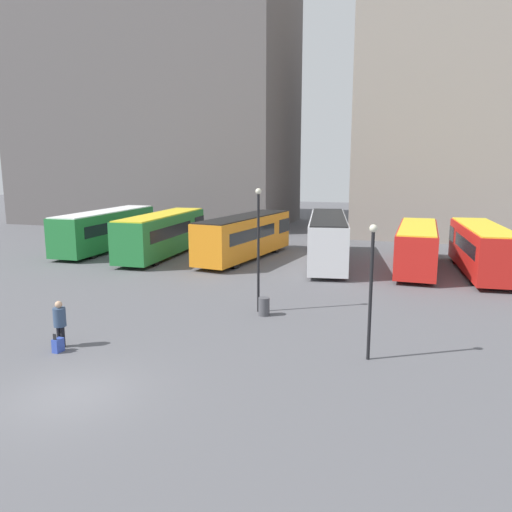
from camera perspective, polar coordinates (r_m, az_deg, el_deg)
ground_plane at (r=16.77m, az=-20.37°, el=-14.61°), size 160.00×160.00×0.00m
building_block_left at (r=62.53m, az=-11.48°, el=17.53°), size 31.74×15.53×29.66m
building_block_right at (r=55.35m, az=23.24°, el=18.30°), size 20.40×16.56×30.48m
bus_0 at (r=42.38m, az=-16.68°, el=3.01°), size 2.89×11.70×3.20m
bus_1 at (r=38.48m, az=-10.61°, el=2.58°), size 3.05×11.15×3.24m
bus_2 at (r=36.77m, az=-1.24°, el=2.36°), size 4.13×11.30×3.19m
bus_3 at (r=35.74m, az=8.19°, el=2.14°), size 4.50×12.52×3.33m
bus_4 at (r=34.68m, az=17.92°, el=1.13°), size 2.64×10.23×2.95m
bus_5 at (r=34.78m, az=24.42°, el=0.85°), size 3.32×10.55×3.09m
traveler at (r=20.54m, az=-21.52°, el=-6.81°), size 0.49×0.49×1.82m
suitcase at (r=20.31m, az=-21.69°, el=-9.45°), size 0.28×0.42×0.75m
lamp_post_0 at (r=23.16m, az=0.27°, el=1.78°), size 0.28×0.28×5.84m
lamp_post_1 at (r=17.90m, az=13.03°, el=-2.70°), size 0.28×0.28×4.89m
trash_bin at (r=23.21m, az=0.92°, el=-5.79°), size 0.52×0.52×0.85m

